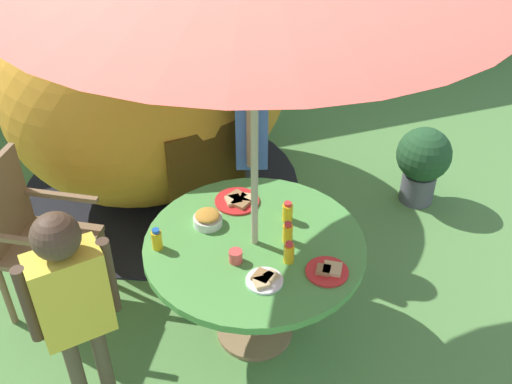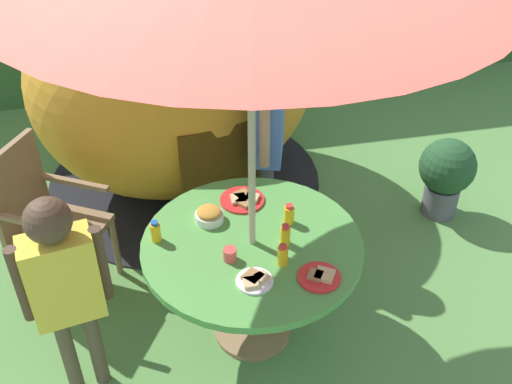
{
  "view_description": "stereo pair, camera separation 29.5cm",
  "coord_description": "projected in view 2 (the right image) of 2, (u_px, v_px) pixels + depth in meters",
  "views": [
    {
      "loc": [
        -0.75,
        -2.24,
        2.79
      ],
      "look_at": [
        0.04,
        0.1,
        0.95
      ],
      "focal_mm": 42.37,
      "sensor_mm": 36.0,
      "label": 1
    },
    {
      "loc": [
        -0.47,
        -2.32,
        2.79
      ],
      "look_at": [
        0.04,
        0.1,
        0.95
      ],
      "focal_mm": 42.37,
      "sensor_mm": 36.0,
      "label": 2
    }
  ],
  "objects": [
    {
      "name": "plate_mid_right",
      "position": [
        243.0,
        199.0,
        3.41
      ],
      "size": [
        0.25,
        0.25,
        0.03
      ],
      "color": "red",
      "rests_on": "garden_table"
    },
    {
      "name": "ground_plane",
      "position": [
        253.0,
        332.0,
        3.57
      ],
      "size": [
        10.0,
        10.0,
        0.02
      ],
      "primitive_type": "cube",
      "color": "#548442"
    },
    {
      "name": "juice_bottle_center_front",
      "position": [
        285.0,
        235.0,
        3.1
      ],
      "size": [
        0.05,
        0.05,
        0.12
      ],
      "color": "yellow",
      "rests_on": "garden_table"
    },
    {
      "name": "potted_plant",
      "position": [
        446.0,
        173.0,
        4.26
      ],
      "size": [
        0.4,
        0.4,
        0.6
      ],
      "color": "#595960",
      "rests_on": "ground_plane"
    },
    {
      "name": "plate_far_left",
      "position": [
        320.0,
        277.0,
        2.92
      ],
      "size": [
        0.21,
        0.21,
        0.03
      ],
      "color": "red",
      "rests_on": "garden_table"
    },
    {
      "name": "child_in_blue_shirt",
      "position": [
        267.0,
        120.0,
        3.79
      ],
      "size": [
        0.3,
        0.45,
        1.39
      ],
      "rotation": [
        0.0,
        0.0,
        -1.87
      ],
      "color": "#3F3F47",
      "rests_on": "ground_plane"
    },
    {
      "name": "juice_bottle_far_right",
      "position": [
        156.0,
        232.0,
        3.12
      ],
      "size": [
        0.05,
        0.05,
        0.12
      ],
      "color": "yellow",
      "rests_on": "garden_table"
    },
    {
      "name": "dome_tent",
      "position": [
        177.0,
        77.0,
        4.28
      ],
      "size": [
        2.61,
        2.61,
        1.78
      ],
      "rotation": [
        0.0,
        0.0,
        0.26
      ],
      "color": "orange",
      "rests_on": "ground_plane"
    },
    {
      "name": "juice_bottle_near_left",
      "position": [
        289.0,
        214.0,
        3.24
      ],
      "size": [
        0.06,
        0.06,
        0.12
      ],
      "color": "yellow",
      "rests_on": "garden_table"
    },
    {
      "name": "wooden_chair",
      "position": [
        43.0,
        215.0,
        3.55
      ],
      "size": [
        0.64,
        0.63,
        1.0
      ],
      "rotation": [
        0.0,
        0.0,
        1.05
      ],
      "color": "brown",
      "rests_on": "ground_plane"
    },
    {
      "name": "snack_bowl",
      "position": [
        209.0,
        215.0,
        3.26
      ],
      "size": [
        0.16,
        0.16,
        0.08
      ],
      "color": "white",
      "rests_on": "garden_table"
    },
    {
      "name": "child_in_yellow_shirt",
      "position": [
        63.0,
        278.0,
        2.8
      ],
      "size": [
        0.42,
        0.23,
        1.25
      ],
      "rotation": [
        0.0,
        0.0,
        0.18
      ],
      "color": "brown",
      "rests_on": "ground_plane"
    },
    {
      "name": "cup_near",
      "position": [
        230.0,
        254.0,
        3.02
      ],
      "size": [
        0.07,
        0.07,
        0.07
      ],
      "primitive_type": "cylinder",
      "color": "#E04C47",
      "rests_on": "garden_table"
    },
    {
      "name": "plate_near_right",
      "position": [
        255.0,
        280.0,
        2.9
      ],
      "size": [
        0.18,
        0.18,
        0.03
      ],
      "color": "white",
      "rests_on": "garden_table"
    },
    {
      "name": "juice_bottle_center_back",
      "position": [
        283.0,
        255.0,
        2.98
      ],
      "size": [
        0.05,
        0.05,
        0.12
      ],
      "color": "yellow",
      "rests_on": "garden_table"
    },
    {
      "name": "garden_table",
      "position": [
        252.0,
        259.0,
        3.21
      ],
      "size": [
        1.16,
        1.16,
        0.7
      ],
      "color": "#93704C",
      "rests_on": "ground_plane"
    }
  ]
}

